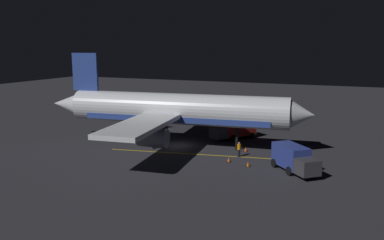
% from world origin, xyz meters
% --- Properties ---
extents(ground_plane, '(180.00, 180.00, 0.20)m').
position_xyz_m(ground_plane, '(0.00, 0.00, -0.10)').
color(ground_plane, '#2A2A31').
extents(apron_guide_stripe, '(4.24, 21.46, 0.01)m').
position_xyz_m(apron_guide_stripe, '(2.84, 4.00, 0.00)').
color(apron_guide_stripe, gold).
rests_on(apron_guide_stripe, ground_plane).
extents(airliner, '(30.71, 34.84, 11.69)m').
position_xyz_m(airliner, '(0.07, -0.57, 4.58)').
color(airliner, white).
rests_on(airliner, ground_plane).
extents(baggage_truck, '(5.79, 5.53, 2.65)m').
position_xyz_m(baggage_truck, '(5.17, 15.46, 1.34)').
color(baggage_truck, navy).
rests_on(baggage_truck, ground_plane).
extents(catering_truck, '(6.57, 5.45, 2.43)m').
position_xyz_m(catering_truck, '(-6.58, 5.52, 1.27)').
color(catering_truck, maroon).
rests_on(catering_truck, ground_plane).
extents(ground_crew_worker, '(0.40, 0.40, 1.74)m').
position_xyz_m(ground_crew_worker, '(1.92, 8.73, 0.89)').
color(ground_crew_worker, black).
rests_on(ground_crew_worker, ground_plane).
extents(traffic_cone_near_left, '(0.50, 0.50, 0.55)m').
position_xyz_m(traffic_cone_near_left, '(5.21, 10.74, 0.25)').
color(traffic_cone_near_left, '#EA590F').
rests_on(traffic_cone_near_left, ground_plane).
extents(traffic_cone_near_right, '(0.50, 0.50, 0.55)m').
position_xyz_m(traffic_cone_near_right, '(4.41, 8.33, 0.25)').
color(traffic_cone_near_right, '#EA590F').
rests_on(traffic_cone_near_right, ground_plane).
extents(traffic_cone_under_wing, '(0.50, 0.50, 0.55)m').
position_xyz_m(traffic_cone_under_wing, '(-3.22, 6.82, 0.25)').
color(traffic_cone_under_wing, '#EA590F').
rests_on(traffic_cone_under_wing, ground_plane).
extents(traffic_cone_far, '(0.50, 0.50, 0.55)m').
position_xyz_m(traffic_cone_far, '(-0.69, 8.79, 0.25)').
color(traffic_cone_far, '#EA590F').
rests_on(traffic_cone_far, ground_plane).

